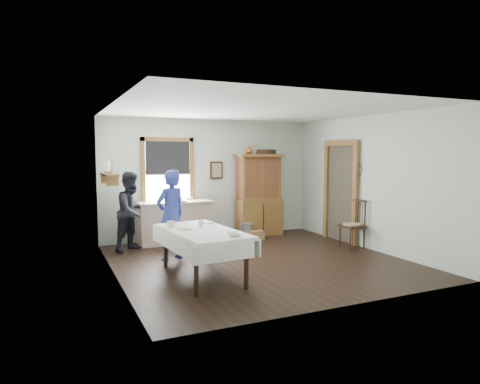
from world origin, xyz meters
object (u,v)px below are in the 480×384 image
(spindle_chair, at_px, (352,224))
(wicker_basket, at_px, (256,235))
(pail, at_px, (246,231))
(woman_blue, at_px, (171,218))
(work_counter, at_px, (175,222))
(china_hutch, at_px, (259,195))
(figure_dark, at_px, (132,214))
(dining_table, at_px, (202,254))

(spindle_chair, bearing_deg, wicker_basket, 130.85)
(pail, bearing_deg, woman_blue, -151.21)
(work_counter, bearing_deg, china_hutch, 1.55)
(work_counter, height_order, china_hutch, china_hutch)
(pail, xyz_separation_m, figure_dark, (-2.57, -0.10, 0.56))
(work_counter, xyz_separation_m, china_hutch, (2.06, 0.04, 0.50))
(work_counter, xyz_separation_m, spindle_chair, (3.18, -1.99, 0.05))
(spindle_chair, height_order, pail, spindle_chair)
(woman_blue, bearing_deg, pail, -173.05)
(dining_table, xyz_separation_m, spindle_chair, (3.50, 0.70, 0.12))
(spindle_chair, relative_size, wicker_basket, 2.97)
(china_hutch, bearing_deg, woman_blue, -149.97)
(china_hutch, distance_m, figure_dark, 3.06)
(dining_table, bearing_deg, spindle_chair, 11.38)
(woman_blue, bearing_deg, dining_table, 74.16)
(wicker_basket, xyz_separation_m, woman_blue, (-2.22, -0.97, 0.66))
(pail, xyz_separation_m, wicker_basket, (0.16, -0.16, -0.07))
(figure_dark, bearing_deg, dining_table, -110.39)
(spindle_chair, distance_m, figure_dark, 4.46)
(pail, relative_size, figure_dark, 0.23)
(wicker_basket, height_order, figure_dark, figure_dark)
(spindle_chair, relative_size, figure_dark, 0.68)
(wicker_basket, bearing_deg, figure_dark, 178.84)
(china_hutch, bearing_deg, pail, -147.74)
(wicker_basket, bearing_deg, woman_blue, -156.34)
(china_hutch, distance_m, woman_blue, 2.90)
(work_counter, relative_size, figure_dark, 1.09)
(pail, height_order, figure_dark, figure_dark)
(dining_table, relative_size, figure_dark, 1.29)
(china_hutch, relative_size, spindle_chair, 1.91)
(china_hutch, height_order, woman_blue, china_hutch)
(pail, relative_size, wicker_basket, 0.99)
(spindle_chair, distance_m, wicker_basket, 2.16)
(dining_table, relative_size, woman_blue, 1.24)
(work_counter, height_order, pail, work_counter)
(pail, bearing_deg, figure_dark, -177.71)
(china_hutch, xyz_separation_m, wicker_basket, (-0.30, -0.44, -0.86))
(dining_table, distance_m, woman_blue, 1.38)
(figure_dark, bearing_deg, spindle_chair, -57.43)
(china_hutch, relative_size, woman_blue, 1.26)
(work_counter, distance_m, china_hutch, 2.12)
(china_hutch, xyz_separation_m, spindle_chair, (1.12, -2.02, -0.46))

